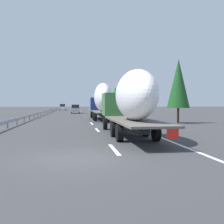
% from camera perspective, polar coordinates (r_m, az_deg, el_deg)
% --- Properties ---
extents(ground_plane, '(260.00, 260.00, 0.00)m').
position_cam_1_polar(ground_plane, '(51.18, -7.72, -0.70)').
color(ground_plane, '#38383A').
extents(lane_stripe_0, '(3.20, 0.20, 0.01)m').
position_cam_1_polar(lane_stripe_0, '(13.45, 0.44, -7.75)').
color(lane_stripe_0, white).
rests_on(lane_stripe_0, ground_plane).
extents(lane_stripe_1, '(3.20, 0.20, 0.01)m').
position_cam_1_polar(lane_stripe_1, '(23.18, -3.09, -3.71)').
color(lane_stripe_1, white).
rests_on(lane_stripe_1, ground_plane).
extents(lane_stripe_2, '(3.20, 0.20, 0.01)m').
position_cam_1_polar(lane_stripe_2, '(30.58, -4.25, -2.37)').
color(lane_stripe_2, white).
rests_on(lane_stripe_2, ground_plane).
extents(lane_stripe_3, '(3.20, 0.20, 0.01)m').
position_cam_1_polar(lane_stripe_3, '(45.04, -5.41, -1.03)').
color(lane_stripe_3, white).
rests_on(lane_stripe_3, ground_plane).
extents(lane_stripe_4, '(3.20, 0.20, 0.01)m').
position_cam_1_polar(lane_stripe_4, '(45.76, -5.45, -0.98)').
color(lane_stripe_4, white).
rests_on(lane_stripe_4, ground_plane).
extents(lane_stripe_5, '(3.20, 0.20, 0.01)m').
position_cam_1_polar(lane_stripe_5, '(67.88, -6.23, -0.07)').
color(lane_stripe_5, white).
rests_on(lane_stripe_5, ground_plane).
extents(lane_stripe_6, '(3.20, 0.20, 0.01)m').
position_cam_1_polar(lane_stripe_6, '(68.18, -6.24, -0.06)').
color(lane_stripe_6, white).
rests_on(lane_stripe_6, ground_plane).
extents(lane_stripe_7, '(3.20, 0.20, 0.01)m').
position_cam_1_polar(lane_stripe_7, '(79.07, -6.46, 0.20)').
color(lane_stripe_7, white).
rests_on(lane_stripe_7, ground_plane).
extents(lane_stripe_8, '(3.20, 0.20, 0.01)m').
position_cam_1_polar(lane_stripe_8, '(98.93, -6.74, 0.52)').
color(lane_stripe_8, white).
rests_on(lane_stripe_8, ground_plane).
extents(edge_line_right, '(110.00, 0.20, 0.01)m').
position_cam_1_polar(edge_line_right, '(56.45, -2.14, -0.44)').
color(edge_line_right, white).
rests_on(edge_line_right, ground_plane).
extents(truck_lead, '(14.08, 2.55, 4.86)m').
position_cam_1_polar(truck_lead, '(36.96, -2.09, 2.51)').
color(truck_lead, navy).
rests_on(truck_lead, ground_plane).
extents(truck_trailing, '(14.08, 2.55, 4.28)m').
position_cam_1_polar(truck_trailing, '(18.33, 3.84, 2.39)').
color(truck_trailing, '#387038').
rests_on(truck_trailing, ground_plane).
extents(car_white_van, '(4.12, 1.86, 1.98)m').
position_cam_1_polar(car_white_van, '(90.79, -10.19, 1.01)').
color(car_white_van, white).
rests_on(car_white_van, ground_plane).
extents(car_silver_hatch, '(4.33, 1.88, 1.94)m').
position_cam_1_polar(car_silver_hatch, '(61.42, -7.59, 0.63)').
color(car_silver_hatch, '#ADB2B7').
rests_on(car_silver_hatch, ground_plane).
extents(road_sign, '(0.10, 0.90, 3.10)m').
position_cam_1_polar(road_sign, '(61.41, -1.48, 1.74)').
color(road_sign, gray).
rests_on(road_sign, ground_plane).
extents(tree_0, '(2.52, 2.52, 7.22)m').
position_cam_1_polar(tree_0, '(31.89, 13.59, 5.77)').
color(tree_0, '#472D19').
rests_on(tree_0, ground_plane).
extents(tree_1, '(3.29, 3.29, 7.05)m').
position_cam_1_polar(tree_1, '(76.33, 1.26, 3.39)').
color(tree_1, '#472D19').
rests_on(tree_1, ground_plane).
extents(tree_2, '(3.76, 3.76, 7.59)m').
position_cam_1_polar(tree_2, '(62.16, 4.31, 4.11)').
color(tree_2, '#472D19').
rests_on(tree_2, ground_plane).
extents(tree_3, '(3.98, 3.98, 6.10)m').
position_cam_1_polar(tree_3, '(66.18, 0.65, 3.37)').
color(tree_3, '#472D19').
rests_on(tree_3, ground_plane).
extents(tree_4, '(2.78, 2.78, 6.63)m').
position_cam_1_polar(tree_4, '(81.38, 1.17, 3.03)').
color(tree_4, '#472D19').
rests_on(tree_4, ground_plane).
extents(guardrail_median, '(94.00, 0.10, 0.76)m').
position_cam_1_polar(guardrail_median, '(54.47, -14.05, 0.03)').
color(guardrail_median, '#9EA0A5').
rests_on(guardrail_median, ground_plane).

